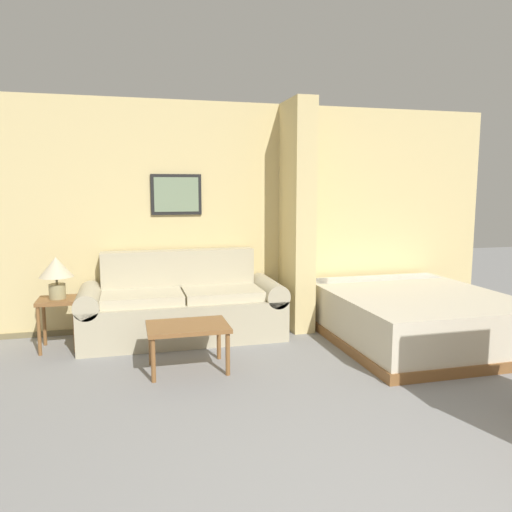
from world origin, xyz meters
TOP-DOWN VIEW (x-y plane):
  - wall_back at (-0.00, 4.28)m, footprint 6.43×0.16m
  - wall_partition_pillar at (0.57, 3.90)m, footprint 0.24×0.64m
  - couch at (-0.77, 3.80)m, footprint 2.18×0.84m
  - coffee_table at (-0.83, 2.79)m, footprint 0.72×0.51m
  - side_table at (-2.02, 3.71)m, footprint 0.39×0.39m
  - table_lamp at (-2.02, 3.71)m, footprint 0.33×0.33m
  - bed at (1.61, 3.10)m, footprint 1.77×2.17m

SIDE VIEW (x-z plane):
  - bed at x=1.61m, z-range 0.00..0.53m
  - couch at x=-0.77m, z-range -0.13..0.80m
  - coffee_table at x=-0.83m, z-range 0.16..0.58m
  - side_table at x=-2.02m, z-range 0.16..0.68m
  - table_lamp at x=-2.02m, z-range 0.60..1.02m
  - wall_back at x=0.00m, z-range 0.00..2.60m
  - wall_partition_pillar at x=0.57m, z-range 0.00..2.60m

